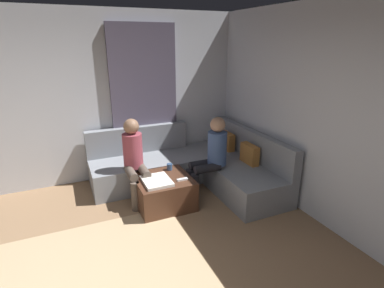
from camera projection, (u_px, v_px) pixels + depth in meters
The scene contains 10 objects.
wall_back at pixel (368, 129), 3.17m from camera, with size 6.00×0.12×2.70m, color silver.
wall_left at pixel (59, 101), 4.59m from camera, with size 0.12×6.00×2.70m, color silver.
curtain_panel at pixel (145, 102), 5.03m from camera, with size 0.06×1.10×2.50m, color #595166.
sectional_couch at pixel (195, 167), 4.91m from camera, with size 2.10×2.55×0.87m.
ottoman at pixel (163, 191), 4.27m from camera, with size 0.76×0.76×0.42m, color #4C2D1E.
folded_blanket at pixel (157, 181), 4.06m from camera, with size 0.44×0.36×0.04m, color white.
coffee_mug at pixel (170, 167), 4.44m from camera, with size 0.08×0.08×0.10m, color #334C72.
game_remote at pixel (182, 179), 4.12m from camera, with size 0.05×0.15×0.02m, color white.
person_on_couch_back at pixel (211, 154), 4.41m from camera, with size 0.30×0.60×1.20m.
person_on_couch_side at pixel (135, 157), 4.28m from camera, with size 0.60×0.30×1.20m.
Camera 1 is at (2.04, 0.01, 2.24)m, focal length 28.22 mm.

